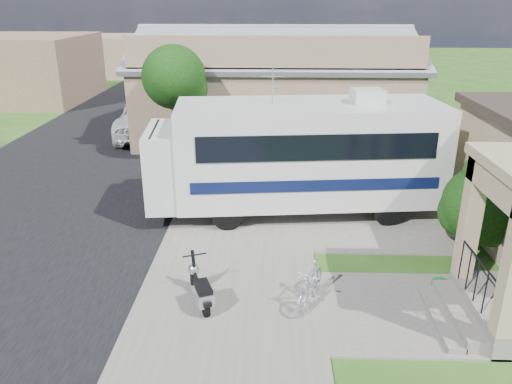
{
  "coord_description": "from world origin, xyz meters",
  "views": [
    {
      "loc": [
        -0.11,
        -9.91,
        6.12
      ],
      "look_at": [
        -0.5,
        2.5,
        1.3
      ],
      "focal_mm": 35.0,
      "sensor_mm": 36.0,
      "label": 1
    }
  ],
  "objects_px": {
    "van": "(162,92)",
    "garden_hose": "(440,285)",
    "shrub": "(483,201)",
    "bicycle": "(310,286)",
    "pickup_truck": "(149,118)",
    "motorhome": "(298,153)",
    "scooter": "(201,289)"
  },
  "relations": [
    {
      "from": "scooter",
      "to": "garden_hose",
      "type": "xyz_separation_m",
      "value": [
        5.3,
        0.88,
        -0.35
      ]
    },
    {
      "from": "shrub",
      "to": "pickup_truck",
      "type": "height_order",
      "value": "shrub"
    },
    {
      "from": "motorhome",
      "to": "garden_hose",
      "type": "distance_m",
      "value": 5.59
    },
    {
      "from": "motorhome",
      "to": "garden_hose",
      "type": "height_order",
      "value": "motorhome"
    },
    {
      "from": "shrub",
      "to": "pickup_truck",
      "type": "bearing_deg",
      "value": 134.71
    },
    {
      "from": "shrub",
      "to": "pickup_truck",
      "type": "relative_size",
      "value": 0.44
    },
    {
      "from": "pickup_truck",
      "to": "garden_hose",
      "type": "distance_m",
      "value": 16.48
    },
    {
      "from": "pickup_truck",
      "to": "van",
      "type": "distance_m",
      "value": 6.69
    },
    {
      "from": "scooter",
      "to": "bicycle",
      "type": "height_order",
      "value": "scooter"
    },
    {
      "from": "garden_hose",
      "to": "pickup_truck",
      "type": "bearing_deg",
      "value": 125.94
    },
    {
      "from": "bicycle",
      "to": "pickup_truck",
      "type": "relative_size",
      "value": 0.26
    },
    {
      "from": "motorhome",
      "to": "scooter",
      "type": "height_order",
      "value": "motorhome"
    },
    {
      "from": "scooter",
      "to": "van",
      "type": "bearing_deg",
      "value": 82.86
    },
    {
      "from": "bicycle",
      "to": "garden_hose",
      "type": "xyz_separation_m",
      "value": [
        2.99,
        0.74,
        -0.38
      ]
    },
    {
      "from": "motorhome",
      "to": "pickup_truck",
      "type": "distance_m",
      "value": 11.22
    },
    {
      "from": "shrub",
      "to": "bicycle",
      "type": "xyz_separation_m",
      "value": [
        -4.53,
        -2.76,
        -0.88
      ]
    },
    {
      "from": "garden_hose",
      "to": "shrub",
      "type": "bearing_deg",
      "value": 52.56
    },
    {
      "from": "shrub",
      "to": "garden_hose",
      "type": "bearing_deg",
      "value": -127.44
    },
    {
      "from": "pickup_truck",
      "to": "bicycle",
      "type": "bearing_deg",
      "value": 107.23
    },
    {
      "from": "van",
      "to": "shrub",
      "type": "bearing_deg",
      "value": -48.97
    },
    {
      "from": "motorhome",
      "to": "shrub",
      "type": "distance_m",
      "value": 5.18
    },
    {
      "from": "scooter",
      "to": "bicycle",
      "type": "bearing_deg",
      "value": -17.62
    },
    {
      "from": "garden_hose",
      "to": "van",
      "type": "bearing_deg",
      "value": 117.63
    },
    {
      "from": "van",
      "to": "garden_hose",
      "type": "height_order",
      "value": "van"
    },
    {
      "from": "scooter",
      "to": "shrub",
      "type": "bearing_deg",
      "value": 1.91
    },
    {
      "from": "bicycle",
      "to": "pickup_truck",
      "type": "distance_m",
      "value": 15.58
    },
    {
      "from": "van",
      "to": "bicycle",
      "type": "bearing_deg",
      "value": -62.89
    },
    {
      "from": "pickup_truck",
      "to": "motorhome",
      "type": "bearing_deg",
      "value": 118.08
    },
    {
      "from": "van",
      "to": "garden_hose",
      "type": "xyz_separation_m",
      "value": [
        10.46,
        -19.98,
        -0.8
      ]
    },
    {
      "from": "shrub",
      "to": "scooter",
      "type": "bearing_deg",
      "value": -157.06
    },
    {
      "from": "bicycle",
      "to": "garden_hose",
      "type": "height_order",
      "value": "bicycle"
    },
    {
      "from": "bicycle",
      "to": "van",
      "type": "xyz_separation_m",
      "value": [
        -7.47,
        20.72,
        0.41
      ]
    }
  ]
}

